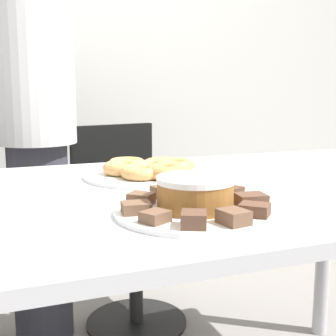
{
  "coord_description": "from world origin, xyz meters",
  "views": [
    {
      "loc": [
        -0.34,
        -1.07,
        1.03
      ],
      "look_at": [
        0.07,
        -0.03,
        0.84
      ],
      "focal_mm": 50.0,
      "sensor_mm": 36.0,
      "label": 1
    }
  ],
  "objects_px": {
    "plate_cake": "(195,212)",
    "frosted_cake": "(195,193)",
    "plate_donuts": "(149,175)",
    "person_standing": "(36,125)",
    "office_chair_right": "(129,232)"
  },
  "relations": [
    {
      "from": "person_standing",
      "to": "plate_cake",
      "type": "relative_size",
      "value": 5.07
    },
    {
      "from": "plate_donuts",
      "to": "plate_cake",
      "type": "bearing_deg",
      "value": -96.19
    },
    {
      "from": "plate_donuts",
      "to": "frosted_cake",
      "type": "relative_size",
      "value": 2.39
    },
    {
      "from": "plate_donuts",
      "to": "office_chair_right",
      "type": "bearing_deg",
      "value": 78.69
    },
    {
      "from": "plate_cake",
      "to": "plate_donuts",
      "type": "xyz_separation_m",
      "value": [
        0.04,
        0.41,
        -0.0
      ]
    },
    {
      "from": "plate_cake",
      "to": "frosted_cake",
      "type": "relative_size",
      "value": 2.1
    },
    {
      "from": "office_chair_right",
      "to": "plate_donuts",
      "type": "bearing_deg",
      "value": -112.62
    },
    {
      "from": "office_chair_right",
      "to": "plate_cake",
      "type": "bearing_deg",
      "value": -110.66
    },
    {
      "from": "plate_cake",
      "to": "plate_donuts",
      "type": "height_order",
      "value": "same"
    },
    {
      "from": "office_chair_right",
      "to": "plate_donuts",
      "type": "distance_m",
      "value": 0.77
    },
    {
      "from": "plate_cake",
      "to": "plate_donuts",
      "type": "relative_size",
      "value": 0.88
    },
    {
      "from": "person_standing",
      "to": "office_chair_right",
      "type": "xyz_separation_m",
      "value": [
        0.37,
        0.01,
        -0.48
      ]
    },
    {
      "from": "person_standing",
      "to": "frosted_cake",
      "type": "xyz_separation_m",
      "value": [
        0.2,
        -1.06,
        -0.06
      ]
    },
    {
      "from": "plate_cake",
      "to": "plate_donuts",
      "type": "distance_m",
      "value": 0.42
    },
    {
      "from": "plate_donuts",
      "to": "frosted_cake",
      "type": "distance_m",
      "value": 0.42
    }
  ]
}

